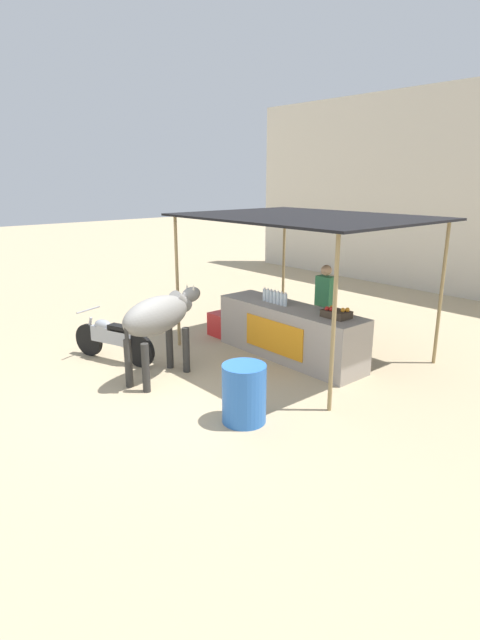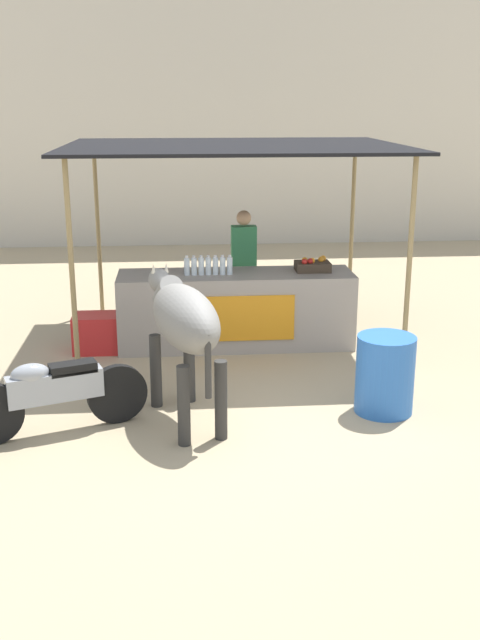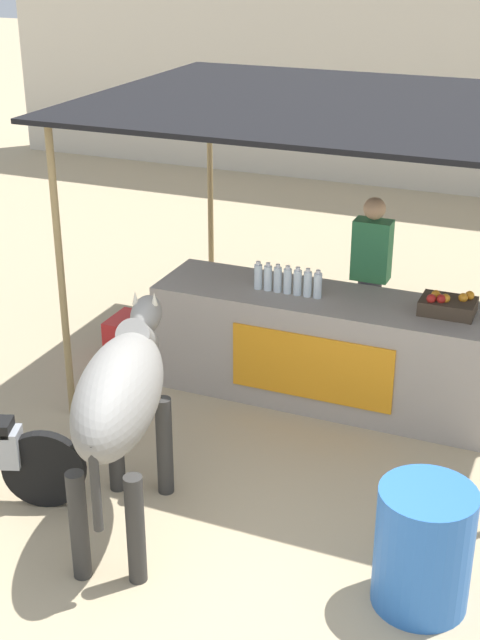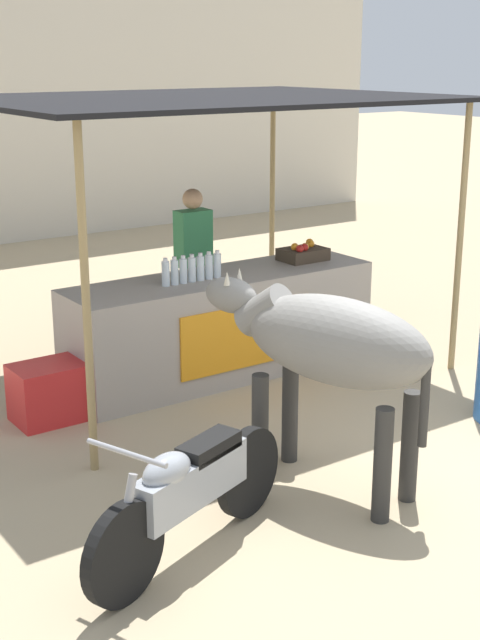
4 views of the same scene
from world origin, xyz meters
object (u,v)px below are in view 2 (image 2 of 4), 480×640
Objects in this scene: vendor_behind_counter at (244,269)px; cow at (183,321)px; stall_counter at (236,310)px; water_barrel at (385,374)px; fruit_crate at (313,266)px; motorcycle_parked at (53,392)px; cooler_box at (97,333)px.

vendor_behind_counter is 0.89× the size of cow.
stall_counter is 3.71× the size of water_barrel.
stall_counter is at bearing -177.12° from fruit_crate.
vendor_behind_counter is 0.96× the size of motorcycle_parked.
stall_counter reaches higher than cooler_box.
water_barrel is at bearing -81.36° from fruit_crate.
stall_counter is 1.14m from fruit_crate.
water_barrel is (3.12, -2.17, 0.16)m from cooler_box.
motorcycle_parked is at bearing -175.51° from water_barrel.
water_barrel is at bearing 4.49° from motorcycle_parked.
fruit_crate is (1.00, 0.05, 0.55)m from stall_counter.
motorcycle_parked is at bearing -138.68° from fruit_crate.
cooler_box is at bearing 116.28° from cow.
vendor_behind_counter is at bearing 139.70° from fruit_crate.
fruit_crate is 0.26× the size of motorcycle_parked.
stall_counter is 0.86m from vendor_behind_counter.
water_barrel is at bearing -68.66° from vendor_behind_counter.
fruit_crate reaches higher than cooler_box.
motorcycle_parked is (-1.25, -0.23, -0.60)m from cow.
cow is at bearing -125.68° from fruit_crate.
cow is (-0.69, -2.29, 0.55)m from stall_counter.
cooler_box is at bearing -176.86° from stall_counter.
water_barrel is 2.13m from cow.
stall_counter is at bearing 73.33° from cow.
cow is at bearing -106.67° from stall_counter.
motorcycle_parked is at bearing -93.90° from cooler_box.
fruit_crate is 2.43m from water_barrel.
vendor_behind_counter is 3.17m from cow.
water_barrel is at bearing -59.29° from stall_counter.
fruit_crate is at bearing 54.32° from cow.
vendor_behind_counter is 2.75× the size of cooler_box.
stall_counter is 1.63× the size of cow.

